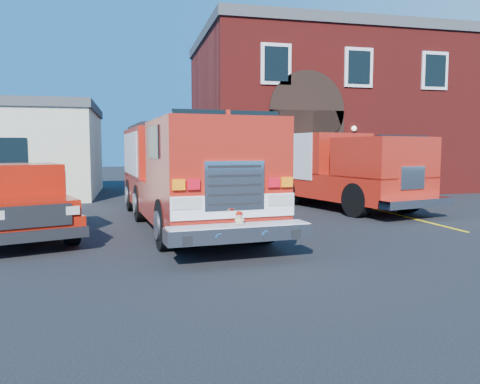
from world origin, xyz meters
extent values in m
plane|color=black|center=(0.00, 0.00, 0.00)|extent=(100.00, 100.00, 0.00)
cube|color=yellow|center=(6.50, 1.00, 0.00)|extent=(0.12, 3.00, 0.01)
cube|color=yellow|center=(6.50, 4.00, 0.00)|extent=(0.12, 3.00, 0.01)
cube|color=yellow|center=(6.50, 7.00, 0.00)|extent=(0.12, 3.00, 0.01)
cube|color=maroon|center=(9.00, 14.00, 4.00)|extent=(15.00, 10.00, 8.00)
cube|color=#414446|center=(9.00, 14.00, 8.20)|extent=(15.20, 10.20, 0.50)
cube|color=black|center=(5.50, 8.98, 2.00)|extent=(3.60, 0.12, 4.00)
cylinder|color=black|center=(5.50, 8.98, 4.00)|extent=(3.60, 0.12, 3.60)
cube|color=black|center=(4.00, 8.95, 6.00)|extent=(1.40, 0.10, 1.80)
cube|color=black|center=(8.00, 8.95, 6.00)|extent=(1.40, 0.10, 1.80)
cube|color=black|center=(12.00, 8.95, 6.00)|extent=(1.40, 0.10, 1.80)
cube|color=black|center=(-7.00, 8.97, 2.00)|extent=(1.20, 0.10, 1.40)
cylinder|color=black|center=(-1.62, -0.87, 0.58)|extent=(0.48, 1.18, 1.15)
cylinder|color=black|center=(0.67, -0.64, 0.58)|extent=(0.48, 1.18, 1.15)
cube|color=#AD1C10|center=(-0.81, 2.57, 0.89)|extent=(3.57, 9.64, 0.94)
cube|color=#AD1C10|center=(-1.06, 4.97, 2.09)|extent=(3.07, 4.85, 1.67)
cube|color=#AD1C10|center=(-0.50, -0.44, 2.15)|extent=(2.95, 3.60, 1.57)
cube|color=black|center=(-0.37, -1.75, 2.56)|extent=(2.30, 0.32, 0.98)
cube|color=red|center=(-0.50, -0.44, 3.01)|extent=(1.70, 0.53, 0.15)
cube|color=white|center=(-0.33, -2.13, 1.10)|extent=(2.61, 0.33, 0.46)
cube|color=silver|center=(-0.33, -2.14, 1.52)|extent=(1.26, 0.19, 0.98)
cube|color=silver|center=(-0.30, -2.42, 0.61)|extent=(2.97, 0.87, 0.29)
cube|color=#B7B7BF|center=(-2.37, 4.83, 2.09)|extent=(0.43, 3.75, 1.36)
cube|color=#B7B7BF|center=(0.25, 5.10, 2.09)|extent=(0.43, 3.75, 1.36)
sphere|color=#D1B788|center=(-0.30, -2.42, 0.84)|extent=(0.17, 0.17, 0.16)
sphere|color=#D1B788|center=(-0.30, -2.43, 0.96)|extent=(0.14, 0.14, 0.13)
sphere|color=#D1B788|center=(-0.35, -2.42, 1.00)|extent=(0.05, 0.05, 0.05)
sphere|color=#D1B788|center=(-0.25, -2.41, 1.00)|extent=(0.05, 0.05, 0.05)
ellipsoid|color=#B40E06|center=(-0.30, -2.42, 1.00)|extent=(0.15, 0.15, 0.08)
cylinder|color=#B40E06|center=(-0.30, -2.43, 0.98)|extent=(0.17, 0.17, 0.01)
cylinder|color=black|center=(-3.75, 0.22, 0.41)|extent=(0.53, 0.86, 0.81)
cube|color=#9F1407|center=(-5.21, 1.71, 0.56)|extent=(3.74, 5.94, 0.46)
cube|color=#9F1407|center=(-4.56, -0.17, 0.96)|extent=(2.26, 2.05, 0.36)
cube|color=#9F1407|center=(-5.11, 1.42, 1.37)|extent=(2.36, 2.34, 1.02)
cube|color=#9F1407|center=(-5.74, 3.24, 0.96)|extent=(2.46, 2.63, 0.56)
cube|color=black|center=(-4.27, -1.01, 0.46)|extent=(2.00, 0.81, 0.22)
cylinder|color=black|center=(4.87, 2.76, 0.57)|extent=(0.63, 1.19, 1.14)
cylinder|color=black|center=(7.07, 3.33, 0.57)|extent=(0.63, 1.19, 1.14)
cube|color=#AD1C10|center=(5.25, 5.85, 0.88)|extent=(4.56, 8.66, 0.93)
cube|color=#AD1C10|center=(4.86, 7.36, 2.07)|extent=(3.79, 5.65, 1.55)
cube|color=#AD1C10|center=(5.97, 3.05, 1.97)|extent=(3.12, 3.05, 1.35)
cube|color=#B7B7BF|center=(3.60, 7.03, 1.97)|extent=(1.12, 4.22, 1.76)
cube|color=#B7B7BF|center=(6.13, 7.68, 1.97)|extent=(1.12, 4.22, 1.76)
cube|color=silver|center=(6.34, 1.59, 0.57)|extent=(2.82, 1.15, 0.26)
camera|label=1|loc=(-2.34, -11.26, 2.26)|focal=35.00mm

